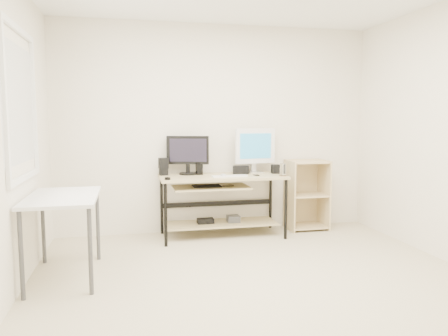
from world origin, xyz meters
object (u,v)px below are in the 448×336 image
shelf_unit (306,194)px  audio_controller (199,168)px  desk (220,193)px  black_monitor (188,153)px  white_imac (255,147)px  side_table (63,204)px

shelf_unit → audio_controller: size_ratio=5.82×
desk → audio_controller: (-0.23, 0.13, 0.29)m
black_monitor → audio_controller: 0.24m
shelf_unit → white_imac: white_imac is taller
side_table → shelf_unit: bearing=23.3°
desk → white_imac: white_imac is taller
black_monitor → white_imac: 0.86m
side_table → black_monitor: black_monitor is taller
black_monitor → white_imac: white_imac is taller
audio_controller → desk: bearing=-41.1°
shelf_unit → desk: bearing=-172.2°
white_imac → desk: bearing=-166.2°
white_imac → audio_controller: bearing=177.7°
desk → side_table: same height
white_imac → audio_controller: 0.77m
desk → white_imac: 0.75m
side_table → black_monitor: 1.82m
desk → white_imac: bearing=20.5°
audio_controller → black_monitor: bearing=146.9°
side_table → audio_controller: audio_controller is taller
desk → shelf_unit: size_ratio=1.67×
side_table → audio_controller: (1.42, 1.19, 0.16)m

